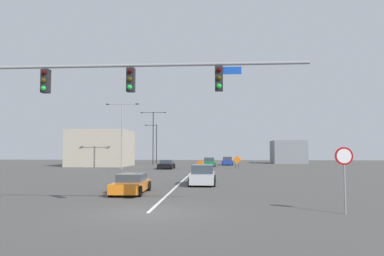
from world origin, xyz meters
TOP-DOWN VIEW (x-y plane):
  - ground at (0.00, 0.00)m, footprint 160.80×160.80m
  - road_centre_stripe at (0.00, 44.67)m, footprint 0.16×89.33m
  - traffic_signal_assembly at (-2.77, -0.02)m, footprint 15.47×0.44m
  - stop_sign at (8.31, 0.33)m, footprint 0.76×0.07m
  - street_lamp_mid_right at (-9.20, 54.40)m, footprint 2.48×0.24m
  - street_lamp_far_right at (-10.30, 33.28)m, footprint 4.73×0.24m
  - street_lamp_mid_left at (-8.53, 48.06)m, footprint 4.75×0.24m
  - construction_sign_right_lane at (5.95, 34.91)m, footprint 1.17×0.07m
  - construction_sign_left_shoulder at (1.33, 20.85)m, footprint 1.13×0.18m
  - car_silver_far at (1.89, 12.29)m, footprint 2.03×4.50m
  - car_black_near at (-4.17, 34.90)m, footprint 2.20×4.17m
  - car_blue_mid at (4.99, 48.14)m, footprint 2.02×3.84m
  - car_green_passing at (1.81, 42.56)m, footprint 2.11×4.37m
  - car_orange_distant at (-2.35, 6.60)m, footprint 1.98×4.28m
  - roadside_building_west at (-16.44, 42.82)m, footprint 9.48×8.75m
  - roadside_building_east at (17.60, 56.64)m, footprint 6.46×5.92m

SIDE VIEW (x-z plane):
  - ground at x=0.00m, z-range 0.00..0.00m
  - road_centre_stripe at x=0.00m, z-range 0.00..0.01m
  - car_orange_distant at x=-2.35m, z-range -0.03..1.18m
  - car_black_near at x=-4.17m, z-range -0.05..1.25m
  - car_green_passing at x=1.81m, z-range -0.04..1.44m
  - car_silver_far at x=1.89m, z-range -0.07..1.48m
  - car_blue_mid at x=4.99m, z-range -0.04..1.47m
  - construction_sign_left_shoulder at x=1.33m, z-range 0.21..1.92m
  - construction_sign_right_lane at x=5.95m, z-range 0.26..2.18m
  - stop_sign at x=8.31m, z-range 0.57..3.37m
  - roadside_building_east at x=17.60m, z-range 0.00..4.62m
  - roadside_building_west at x=-16.44m, z-range 0.00..6.04m
  - street_lamp_mid_right at x=-9.20m, z-range 0.47..8.35m
  - traffic_signal_assembly at x=-2.77m, z-range 1.95..8.64m
  - street_lamp_far_right at x=-10.30m, z-range 0.87..10.23m
  - street_lamp_mid_left at x=-8.53m, z-range 0.88..10.63m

